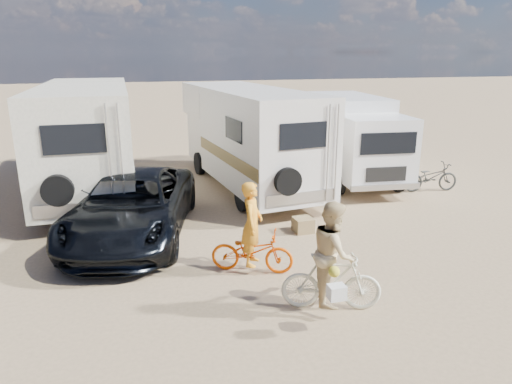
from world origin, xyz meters
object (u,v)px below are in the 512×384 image
object	(u,v)px
rider_woman	(332,262)
bike_man	(252,251)
crate	(303,225)
rv_main	(248,139)
rv_left	(88,140)
bike_parked	(431,177)
rider_man	(252,232)
box_truck	(351,139)
dark_suv	(132,206)
bike_woman	(331,282)
cooler	(172,210)

from	to	relation	value
rider_woman	bike_man	bearing A→B (deg)	47.45
crate	rv_main	bearing A→B (deg)	94.16
rv_main	rv_left	world-z (taller)	rv_left
bike_man	bike_parked	size ratio (longest dim) A/B	0.95
rv_left	rider_man	bearing A→B (deg)	-63.79
rider_man	rider_woman	size ratio (longest dim) A/B	0.96
bike_man	crate	xyz separation A→B (m)	(1.88, 1.90, -0.27)
box_truck	rv_main	bearing A→B (deg)	-173.67
dark_suv	bike_woman	size ratio (longest dim) A/B	3.20
dark_suv	bike_woman	xyz separation A→B (m)	(3.44, -4.65, -0.26)
rv_main	dark_suv	distance (m)	5.49
box_truck	bike_woman	bearing A→B (deg)	-112.52
box_truck	rider_man	world-z (taller)	box_truck
rv_left	box_truck	bearing A→B (deg)	-5.44
rider_woman	bike_parked	world-z (taller)	rider_woman
rider_man	rider_woman	bearing A→B (deg)	-127.69
bike_man	crate	bearing A→B (deg)	-20.93
bike_man	bike_woman	size ratio (longest dim) A/B	0.98
box_truck	crate	size ratio (longest dim) A/B	12.83
rv_left	box_truck	size ratio (longest dim) A/B	1.39
bike_parked	rider_man	bearing A→B (deg)	127.67
rv_main	rider_man	world-z (taller)	rv_main
rider_man	rv_main	bearing A→B (deg)	10.25
bike_woman	bike_parked	distance (m)	8.90
bike_parked	cooler	xyz separation A→B (m)	(-8.76, -0.38, -0.29)
cooler	rv_main	bearing A→B (deg)	32.80
cooler	crate	distance (m)	3.85
bike_parked	cooler	world-z (taller)	bike_parked
crate	bike_man	bearing A→B (deg)	-134.63
rv_left	bike_woman	xyz separation A→B (m)	(4.75, -9.12, -1.23)
bike_man	rv_left	bearing A→B (deg)	50.89
rv_main	bike_woman	bearing A→B (deg)	-100.93
rider_woman	bike_parked	distance (m)	8.91
bike_woman	crate	distance (m)	3.88
rv_left	rider_man	size ratio (longest dim) A/B	4.70
box_truck	crate	bearing A→B (deg)	-122.24
dark_suv	rider_man	distance (m)	3.70
bike_woman	bike_man	bearing A→B (deg)	47.45
dark_suv	bike_woman	bearing A→B (deg)	-39.99
rider_woman	bike_parked	bearing A→B (deg)	-26.89
rider_woman	crate	bearing A→B (deg)	5.91
rv_left	bike_woman	bearing A→B (deg)	-63.50
box_truck	bike_man	distance (m)	8.57
bike_woman	rider_woman	xyz separation A→B (m)	(0.00, 0.00, 0.40)
rv_left	bike_man	size ratio (longest dim) A/B	4.83
rv_left	box_truck	xyz separation A→B (m)	(9.17, -0.71, -0.27)
dark_suv	rider_woman	distance (m)	5.78
dark_suv	crate	world-z (taller)	dark_suv
rv_main	bike_parked	distance (m)	6.33
box_truck	bike_parked	bearing A→B (deg)	-43.13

